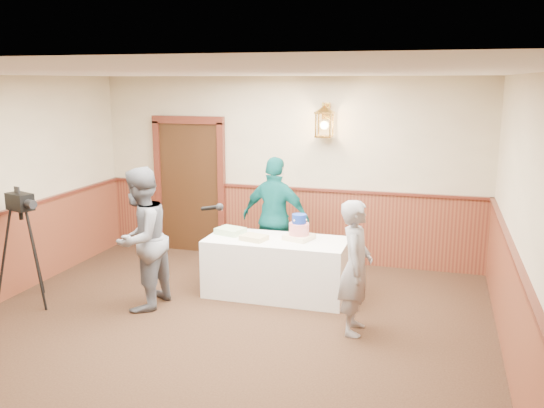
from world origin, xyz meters
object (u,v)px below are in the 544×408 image
Objects in this scene: tiered_cake at (299,230)px; tv_camera_rig at (25,255)px; sheet_cake_yellow at (254,238)px; interviewer at (141,239)px; baker at (356,267)px; display_table at (276,267)px; assistant_p at (276,218)px; sheet_cake_green at (230,231)px.

tiered_cake is 3.41m from tv_camera_rig.
interviewer is (-1.19, -0.74, 0.09)m from sheet_cake_yellow.
interviewer reaches higher than sheet_cake_yellow.
baker is at bearing 93.83° from interviewer.
interviewer reaches higher than display_table.
sheet_cake_yellow is 0.18× the size of assistant_p.
display_table is at bearing -166.65° from tiered_cake.
display_table is at bearing 25.83° from sheet_cake_yellow.
tiered_cake is at bearing 138.08° from assistant_p.
sheet_cake_green is 0.24× the size of tv_camera_rig.
assistant_p is (-0.48, 0.60, -0.02)m from tiered_cake.
sheet_cake_yellow is 2.83m from tv_camera_rig.
baker is (1.79, -0.91, -0.04)m from sheet_cake_green.
sheet_cake_yellow is at bearing -160.39° from tiered_cake.
baker is at bearing 140.94° from assistant_p.
tiered_cake is at bearing 41.15° from baker.
interviewer is 1.16× the size of baker.
tv_camera_rig is (-2.23, -1.24, -0.16)m from sheet_cake_green.
interviewer is at bearing -148.18° from sheet_cake_yellow.
interviewer is 1.23× the size of tv_camera_rig.
interviewer reaches higher than baker.
sheet_cake_yellow is 0.80m from assistant_p.
tv_camera_rig is at bearing -158.38° from sheet_cake_yellow.
interviewer is 1.49m from tv_camera_rig.
interviewer reaches higher than tiered_cake.
sheet_cake_green is (-0.65, 0.07, 0.42)m from display_table.
tv_camera_rig is (-3.17, -1.23, -0.25)m from tiered_cake.
tiered_cake is at bearing 13.35° from display_table.
display_table is 5.83× the size of sheet_cake_yellow.
assistant_p reaches higher than baker.
sheet_cake_green is at bearing 49.06° from tv_camera_rig.
sheet_cake_green is at bearing 60.76° from baker.
sheet_cake_green is at bearing 142.92° from interviewer.
interviewer is at bearing 31.91° from tv_camera_rig.
assistant_p is at bearing 106.86° from display_table.
display_table is at bearing 51.33° from baker.
assistant_p is (-0.20, 0.67, 0.48)m from display_table.
tiered_cake is 0.94m from sheet_cake_green.
baker reaches higher than tv_camera_rig.
baker is at bearing -36.45° from display_table.
interviewer is at bearing -149.21° from display_table.
sheet_cake_yellow is at bearing -27.01° from sheet_cake_green.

